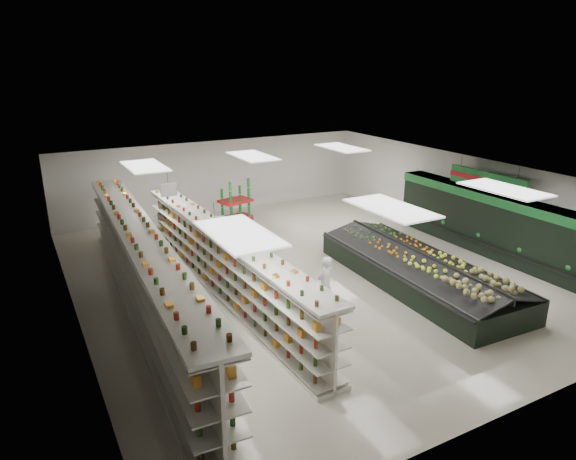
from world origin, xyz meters
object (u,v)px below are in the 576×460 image
shopper_background (165,223)px  shopper_main (325,283)px  gondola_center (223,265)px  produce_island (418,269)px  gondola_left (143,276)px  soda_endcap (236,203)px

shopper_background → shopper_main: bearing=-134.8°
gondola_center → shopper_main: gondola_center is taller
shopper_background → produce_island: bearing=-113.9°
gondola_left → gondola_center: gondola_left is taller
shopper_main → soda_endcap: bearing=-115.0°
produce_island → soda_endcap: 8.99m
gondola_center → produce_island: gondola_center is taller
gondola_left → gondola_center: bearing=3.1°
gondola_center → shopper_main: (2.07, -2.24, -0.12)m
shopper_main → produce_island: bearing=163.1°
soda_endcap → shopper_background: size_ratio=0.99×
gondola_left → soda_endcap: gondola_left is taller
soda_endcap → shopper_background: bearing=-155.7°
gondola_center → shopper_background: 4.95m
gondola_center → shopper_background: (-0.32, 4.94, -0.05)m
produce_island → shopper_main: bearing=-178.9°
produce_island → shopper_main: size_ratio=4.70×
shopper_main → shopper_background: size_ratio=0.92×
produce_island → shopper_background: size_ratio=4.34×
produce_island → gondola_left: bearing=164.5°
gondola_left → soda_endcap: bearing=52.9°
gondola_center → shopper_main: 3.05m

